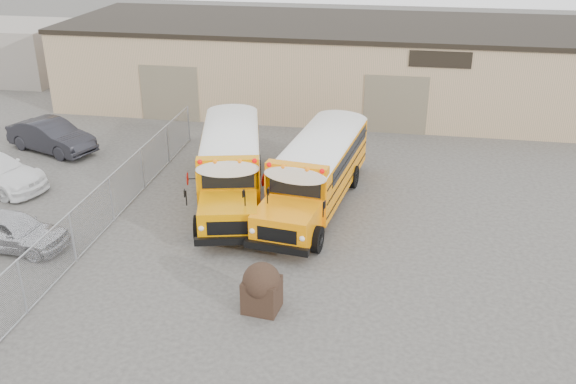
% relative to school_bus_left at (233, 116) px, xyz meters
% --- Properties ---
extents(ground, '(120.00, 120.00, 0.00)m').
position_rel_school_bus_left_xyz_m(ground, '(3.57, -11.53, -1.56)').
color(ground, '#413F3B').
rests_on(ground, ground).
extents(warehouse, '(30.20, 10.20, 4.67)m').
position_rel_school_bus_left_xyz_m(warehouse, '(3.57, 8.46, 0.81)').
color(warehouse, tan).
rests_on(warehouse, ground).
extents(chainlink_fence, '(0.07, 18.07, 1.81)m').
position_rel_school_bus_left_xyz_m(chainlink_fence, '(-2.43, -8.53, -0.66)').
color(chainlink_fence, '#94969C').
rests_on(chainlink_fence, ground).
extents(distant_building_left, '(8.00, 6.00, 3.60)m').
position_rel_school_bus_left_xyz_m(distant_building_left, '(-18.43, 10.47, 0.24)').
color(distant_building_left, gray).
rests_on(distant_building_left, ground).
extents(school_bus_left, '(4.30, 9.49, 2.70)m').
position_rel_school_bus_left_xyz_m(school_bus_left, '(0.00, 0.00, 0.00)').
color(school_bus_left, orange).
rests_on(school_bus_left, ground).
extents(school_bus_right, '(3.47, 9.40, 2.69)m').
position_rel_school_bus_left_xyz_m(school_bus_right, '(5.54, -0.03, -0.01)').
color(school_bus_right, orange).
rests_on(school_bus_right, ground).
extents(tarp_bundle, '(1.12, 1.11, 1.52)m').
position_rel_school_bus_left_xyz_m(tarp_bundle, '(4.23, -13.12, -0.78)').
color(tarp_bundle, black).
rests_on(tarp_bundle, ground).
extents(car_silver, '(4.03, 1.89, 1.33)m').
position_rel_school_bus_left_xyz_m(car_silver, '(-4.97, -11.03, -0.89)').
color(car_silver, '#B7B8BC').
rests_on(car_silver, ground).
extents(car_dark, '(4.86, 3.11, 1.51)m').
position_rel_school_bus_left_xyz_m(car_dark, '(-8.40, -2.09, -0.80)').
color(car_dark, black).
rests_on(car_dark, ground).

